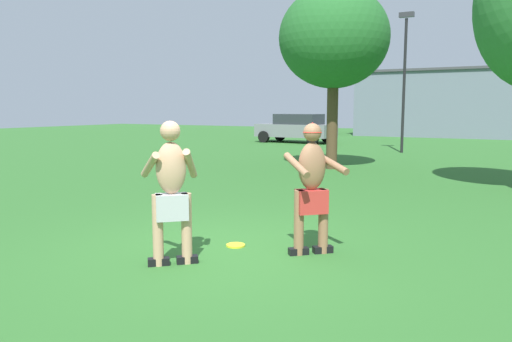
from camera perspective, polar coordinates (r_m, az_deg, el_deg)
ground_plane at (r=6.66m, az=-3.83°, el=-9.32°), size 80.00×80.00×0.00m
player_near at (r=6.03m, az=-9.74°, el=-2.05°), size 0.78×0.79×1.75m
player_in_red at (r=6.41m, az=6.47°, el=-1.31°), size 0.89×0.75×1.72m
frisbee at (r=6.92m, az=-2.34°, el=-8.56°), size 0.26×0.26×0.03m
car_gray_mid_lot at (r=27.51m, az=4.68°, el=5.00°), size 4.42×2.27×1.58m
lamp_post at (r=22.11m, az=16.78°, el=11.32°), size 0.60×0.24×5.85m
outbuilding_behind_lot at (r=36.55m, az=21.96°, el=7.26°), size 12.74×6.43×4.44m
tree_behind_players at (r=15.84m, az=8.97°, el=14.87°), size 3.38×3.38×5.58m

